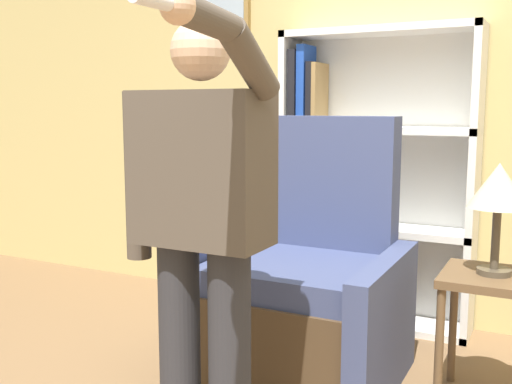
# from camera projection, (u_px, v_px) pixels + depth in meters

# --- Properties ---
(wall_back) EXTENTS (8.00, 0.11, 2.80)m
(wall_back) POSITION_uv_depth(u_px,v_px,m) (422.00, 87.00, 3.49)
(wall_back) COLOR tan
(wall_back) RESTS_ON ground_plane
(bookcase) EXTENTS (1.14, 0.28, 1.74)m
(bookcase) POSITION_uv_depth(u_px,v_px,m) (357.00, 181.00, 3.58)
(bookcase) COLOR white
(bookcase) RESTS_ON ground_plane
(armchair) EXTENTS (0.96, 0.86, 1.24)m
(armchair) POSITION_uv_depth(u_px,v_px,m) (301.00, 295.00, 2.89)
(armchair) COLOR #4C3823
(armchair) RESTS_ON ground_plane
(person_standing) EXTENTS (0.61, 0.78, 1.57)m
(person_standing) POSITION_uv_depth(u_px,v_px,m) (200.00, 219.00, 2.05)
(person_standing) COLOR #2D2D33
(person_standing) RESTS_ON ground_plane
(side_table) EXTENTS (0.42, 0.42, 0.59)m
(side_table) POSITION_uv_depth(u_px,v_px,m) (492.00, 300.00, 2.54)
(side_table) COLOR brown
(side_table) RESTS_ON ground_plane
(table_lamp) EXTENTS (0.25, 0.25, 0.47)m
(table_lamp) POSITION_uv_depth(u_px,v_px,m) (499.00, 190.00, 2.47)
(table_lamp) COLOR #4C4233
(table_lamp) RESTS_ON side_table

